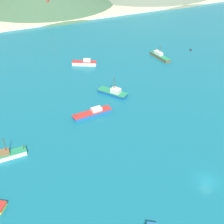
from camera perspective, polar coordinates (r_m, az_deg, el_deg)
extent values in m
cube|color=#146B7F|center=(87.31, 4.93, 0.37)|extent=(260.00, 280.00, 0.50)
cube|color=#14478C|center=(93.75, 0.09, 3.54)|extent=(7.44, 9.15, 0.81)
cube|color=#238C5B|center=(93.50, 0.09, 3.81)|extent=(7.59, 9.33, 0.20)
cube|color=beige|center=(92.62, 0.70, 4.02)|extent=(3.32, 3.50, 1.30)
cylinder|color=#4C3823|center=(91.69, 0.41, 5.42)|extent=(0.18, 0.18, 3.51)
cube|color=#1E5BA8|center=(84.28, -3.71, -0.35)|extent=(10.91, 3.08, 0.91)
cube|color=red|center=(83.97, -3.73, -0.04)|extent=(11.13, 3.14, 0.20)
cube|color=beige|center=(84.13, -2.91, 0.51)|extent=(2.98, 1.99, 0.89)
cylinder|color=#4C3823|center=(82.18, -6.80, -0.62)|extent=(0.55, 0.15, 1.23)
cube|color=brown|center=(119.12, 8.92, 10.07)|extent=(3.03, 9.96, 0.94)
cube|color=#238C5B|center=(118.90, 8.94, 10.32)|extent=(3.09, 10.15, 0.20)
cube|color=silver|center=(119.53, 8.60, 10.80)|extent=(1.95, 4.00, 1.02)
cylinder|color=#4C3823|center=(118.28, 8.91, 11.49)|extent=(0.15, 0.15, 2.68)
cube|color=silver|center=(112.40, -5.17, 8.95)|extent=(8.48, 5.82, 1.27)
cube|color=red|center=(112.09, -5.19, 9.29)|extent=(8.65, 5.93, 0.20)
cube|color=beige|center=(111.70, -4.66, 9.56)|extent=(3.01, 2.58, 0.99)
cylinder|color=#4C3823|center=(112.38, -7.17, 9.66)|extent=(0.69, 0.44, 1.71)
cube|color=silver|center=(74.40, -18.45, -7.63)|extent=(7.46, 2.17, 1.14)
cube|color=#238C5B|center=(73.98, -18.54, -7.24)|extent=(7.61, 2.21, 0.20)
cube|color=brown|center=(73.60, -19.33, -7.06)|extent=(2.05, 1.58, 0.98)
cylinder|color=#4C3823|center=(73.68, -16.10, -6.19)|extent=(0.66, 0.13, 1.54)
cylinder|color=#4C3823|center=(72.22, -19.34, -5.63)|extent=(0.16, 0.16, 3.51)
sphere|color=#232328|center=(128.63, 14.42, 11.10)|extent=(0.96, 0.96, 0.96)
cube|color=beige|center=(167.97, -11.40, 16.94)|extent=(247.00, 24.08, 1.20)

